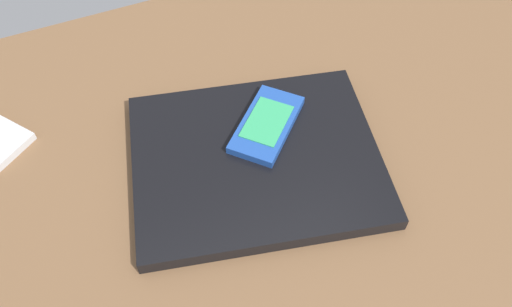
{
  "coord_description": "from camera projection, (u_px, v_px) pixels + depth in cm",
  "views": [
    {
      "loc": [
        -11.67,
        -32.85,
        54.98
      ],
      "look_at": [
        3.99,
        2.38,
        5.0
      ],
      "focal_mm": 36.39,
      "sensor_mm": 36.0,
      "label": 1
    }
  ],
  "objects": [
    {
      "name": "desk_surface",
      "position": [
        234.0,
        195.0,
        0.64
      ],
      "size": [
        120.0,
        80.0,
        3.0
      ],
      "primitive_type": "cube",
      "color": "brown",
      "rests_on": "ground"
    },
    {
      "name": "laptop_closed",
      "position": [
        256.0,
        159.0,
        0.64
      ],
      "size": [
        34.93,
        31.0,
        1.88
      ],
      "primitive_type": "cube",
      "rotation": [
        0.0,
        0.0,
        -0.24
      ],
      "color": "black",
      "rests_on": "desk_surface"
    },
    {
      "name": "cell_phone_on_laptop",
      "position": [
        267.0,
        124.0,
        0.65
      ],
      "size": [
        12.57,
        12.35,
        1.2
      ],
      "color": "#1E479E",
      "rests_on": "laptop_closed"
    }
  ]
}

